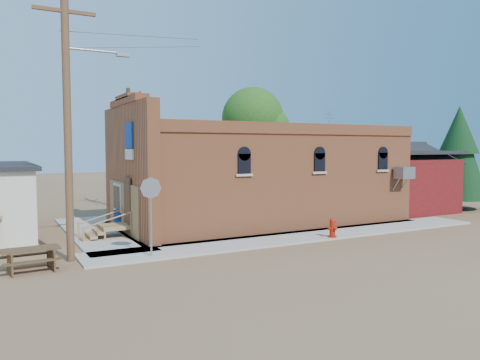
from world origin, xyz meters
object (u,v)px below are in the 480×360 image
picnic_table (31,256)px  fire_hydrant (333,228)px  utility_pole (69,121)px  brick_bar (256,177)px  stop_sign (151,196)px  trash_barrel (120,220)px

picnic_table → fire_hydrant: bearing=-6.1°
utility_pole → fire_hydrant: (10.35, -1.20, -4.29)m
utility_pole → picnic_table: size_ratio=5.01×
utility_pole → picnic_table: utility_pole is taller
brick_bar → utility_pole: 10.96m
utility_pole → stop_sign: size_ratio=3.24×
brick_bar → trash_barrel: size_ratio=17.96×
brick_bar → utility_pole: bearing=-156.3°
utility_pole → picnic_table: (-1.36, -0.70, -4.30)m
utility_pole → fire_hydrant: utility_pole is taller
brick_bar → utility_pole: size_ratio=1.82×
brick_bar → stop_sign: bearing=-144.7°
fire_hydrant → picnic_table: 11.71m
fire_hydrant → trash_barrel: (-7.50, 6.12, 0.05)m
utility_pole → trash_barrel: utility_pole is taller
utility_pole → stop_sign: (2.52, -0.85, -2.56)m
utility_pole → stop_sign: utility_pole is taller
trash_barrel → picnic_table: trash_barrel is taller
stop_sign → trash_barrel: (0.32, 5.77, -1.68)m
stop_sign → trash_barrel: bearing=111.7°
brick_bar → stop_sign: brick_bar is taller
brick_bar → picnic_table: bearing=-155.9°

